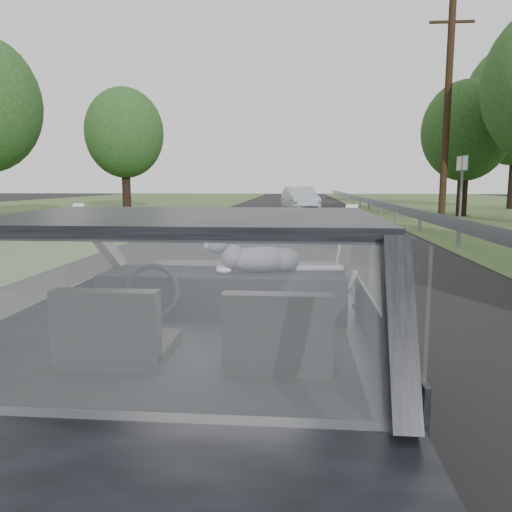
% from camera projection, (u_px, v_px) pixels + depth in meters
% --- Properties ---
extents(ground, '(140.00, 140.00, 0.00)m').
position_uv_depth(ground, '(209.00, 465.00, 2.81)').
color(ground, black).
rests_on(ground, ground).
extents(subject_car, '(1.80, 4.00, 1.45)m').
position_uv_depth(subject_car, '(207.00, 342.00, 2.71)').
color(subject_car, black).
rests_on(subject_car, ground).
extents(dashboard, '(1.58, 0.45, 0.30)m').
position_uv_depth(dashboard, '(224.00, 294.00, 3.31)').
color(dashboard, black).
rests_on(dashboard, subject_car).
extents(driver_seat, '(0.50, 0.72, 0.42)m').
position_uv_depth(driver_seat, '(115.00, 328.00, 2.43)').
color(driver_seat, black).
rests_on(driver_seat, subject_car).
extents(passenger_seat, '(0.50, 0.72, 0.42)m').
position_uv_depth(passenger_seat, '(279.00, 332.00, 2.37)').
color(passenger_seat, black).
rests_on(passenger_seat, subject_car).
extents(steering_wheel, '(0.36, 0.36, 0.04)m').
position_uv_depth(steering_wheel, '(152.00, 292.00, 3.04)').
color(steering_wheel, black).
rests_on(steering_wheel, dashboard).
extents(cat, '(0.68, 0.33, 0.29)m').
position_uv_depth(cat, '(262.00, 258.00, 3.26)').
color(cat, gray).
rests_on(cat, dashboard).
extents(guardrail, '(0.05, 90.00, 0.32)m').
position_uv_depth(guardrail, '(454.00, 224.00, 12.22)').
color(guardrail, gray).
rests_on(guardrail, ground).
extents(other_car, '(2.44, 4.38, 1.36)m').
position_uv_depth(other_car, '(300.00, 199.00, 27.65)').
color(other_car, '#959DA7').
rests_on(other_car, ground).
extents(highway_sign, '(0.25, 1.09, 2.71)m').
position_uv_depth(highway_sign, '(461.00, 188.00, 20.99)').
color(highway_sign, '#13451E').
rests_on(highway_sign, ground).
extents(utility_pole, '(0.35, 0.35, 8.82)m').
position_uv_depth(utility_pole, '(447.00, 113.00, 20.42)').
color(utility_pole, black).
rests_on(utility_pole, ground).
extents(tree_2, '(4.48, 4.48, 6.10)m').
position_uv_depth(tree_2, '(465.00, 151.00, 23.30)').
color(tree_2, '#18370E').
rests_on(tree_2, ground).
extents(tree_6, '(5.62, 5.62, 6.81)m').
position_uv_depth(tree_6, '(125.00, 151.00, 28.99)').
color(tree_6, '#18370E').
rests_on(tree_6, ground).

